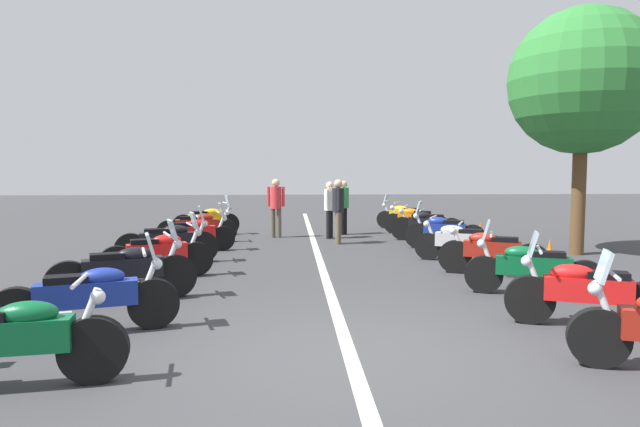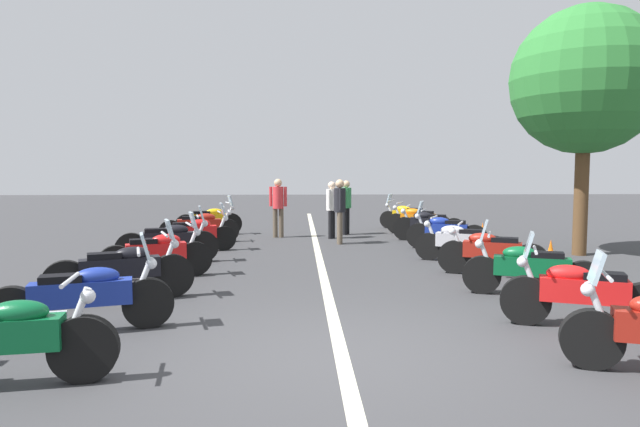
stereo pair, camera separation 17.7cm
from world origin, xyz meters
The scene contains 25 objects.
ground_plane centered at (0.00, 0.00, 0.00)m, with size 80.00×80.00×0.00m, color #38383A.
lane_centre_stripe centered at (6.05, 0.00, 0.00)m, with size 27.02×0.16×0.01m, color beige.
motorcycle_left_row_0 centered at (-0.73, 3.17, 0.46)m, with size 0.65×2.09×1.00m.
motorcycle_left_row_1 centered at (0.96, 3.07, 0.47)m, with size 0.88×2.12×1.21m.
motorcycle_left_row_2 centered at (2.61, 3.14, 0.48)m, with size 0.99×2.10×1.23m.
motorcycle_left_row_3 centered at (4.41, 3.07, 0.47)m, with size 0.92×1.98×1.21m.
motorcycle_left_row_4 centered at (6.06, 3.25, 0.48)m, with size 0.74×2.14×1.23m.
motorcycle_left_row_5 centered at (7.75, 3.05, 0.46)m, with size 0.82×2.09×1.19m.
motorcycle_left_row_6 centered at (9.45, 3.20, 0.46)m, with size 0.70×2.17×1.00m.
motorcycle_left_row_7 centered at (11.20, 3.21, 0.47)m, with size 0.88×1.99×1.22m.
motorcycle_right_row_1 centered at (0.90, -3.07, 0.46)m, with size 0.96×1.90×1.21m.
motorcycle_right_row_2 centered at (2.67, -3.17, 0.46)m, with size 1.00×2.02×1.20m.
motorcycle_right_row_3 centered at (4.41, -3.18, 0.46)m, with size 1.00×1.92×1.00m.
motorcycle_right_row_4 centered at (5.98, -3.05, 0.45)m, with size 1.04×1.86×0.98m.
motorcycle_right_row_5 centered at (7.87, -3.23, 0.47)m, with size 0.99×1.91×1.22m.
motorcycle_right_row_6 centered at (9.55, -3.20, 0.47)m, with size 0.92×1.97×1.01m.
motorcycle_right_row_7 centered at (11.18, -3.24, 0.46)m, with size 1.07×1.89×1.00m.
motorcycle_right_row_8 centered at (12.77, -3.24, 0.46)m, with size 1.05×1.86×1.19m.
traffic_cone_0 centered at (8.65, -4.45, 0.29)m, with size 0.36×0.36×0.61m.
traffic_cone_1 centered at (4.98, -4.59, 0.29)m, with size 0.36×0.36×0.61m.
bystander_0 centered at (11.21, -1.01, 0.99)m, with size 0.47×0.32×1.69m.
bystander_1 centered at (10.55, 1.08, 1.03)m, with size 0.32×0.53×1.75m.
bystander_2 centered at (9.03, -0.65, 1.03)m, with size 0.53×0.32×1.75m.
bystander_3 centered at (10.26, -0.50, 0.98)m, with size 0.49×0.32×1.67m.
roadside_tree_0 centered at (6.85, -6.16, 4.05)m, with size 3.39×3.39×5.76m.
Camera 1 is at (-5.71, 0.63, 1.98)m, focal length 30.71 mm.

